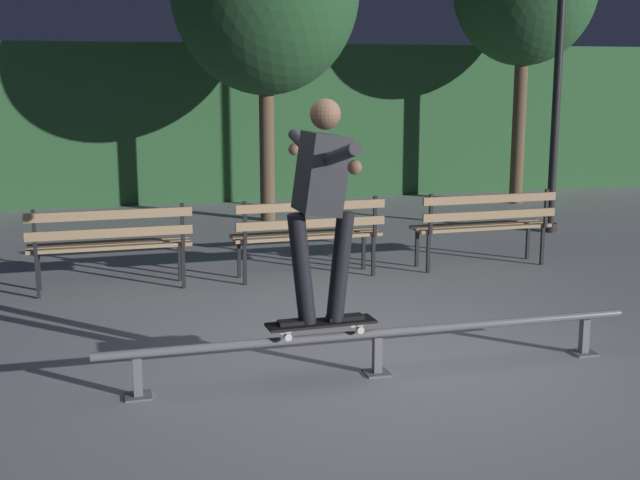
% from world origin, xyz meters
% --- Properties ---
extents(ground_plane, '(90.00, 90.00, 0.00)m').
position_xyz_m(ground_plane, '(0.00, 0.00, 0.00)').
color(ground_plane, '#99999E').
extents(hedge_backdrop, '(24.00, 1.20, 2.66)m').
position_xyz_m(hedge_backdrop, '(0.00, 9.10, 1.33)').
color(hedge_backdrop, '#2D5B33').
rests_on(hedge_backdrop, ground).
extents(grind_rail, '(4.00, 0.18, 0.34)m').
position_xyz_m(grind_rail, '(-0.00, -0.14, 0.26)').
color(grind_rail, slate).
rests_on(grind_rail, ground).
extents(skateboard, '(0.79, 0.23, 0.09)m').
position_xyz_m(skateboard, '(-0.42, -0.14, 0.41)').
color(skateboard, black).
rests_on(skateboard, grind_rail).
extents(skateboarder, '(0.62, 1.41, 1.56)m').
position_xyz_m(skateboarder, '(-0.42, -0.14, 1.35)').
color(skateboarder, black).
rests_on(skateboarder, skateboard).
extents(park_bench_leftmost, '(1.61, 0.44, 0.88)m').
position_xyz_m(park_bench_leftmost, '(-1.79, 2.80, 0.54)').
color(park_bench_leftmost, black).
rests_on(park_bench_leftmost, ground).
extents(park_bench_left_center, '(1.61, 0.44, 0.88)m').
position_xyz_m(park_bench_left_center, '(0.25, 2.80, 0.54)').
color(park_bench_left_center, black).
rests_on(park_bench_left_center, ground).
extents(park_bench_right_center, '(1.61, 0.44, 0.88)m').
position_xyz_m(park_bench_right_center, '(2.28, 2.80, 0.54)').
color(park_bench_right_center, black).
rests_on(park_bench_right_center, ground).
extents(lamp_post_right, '(0.32, 0.32, 3.90)m').
position_xyz_m(lamp_post_right, '(4.16, 4.57, 2.48)').
color(lamp_post_right, black).
rests_on(lamp_post_right, ground).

